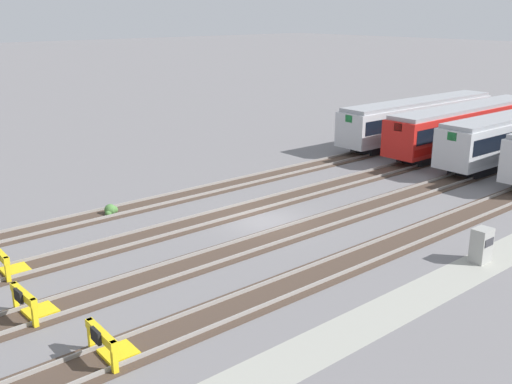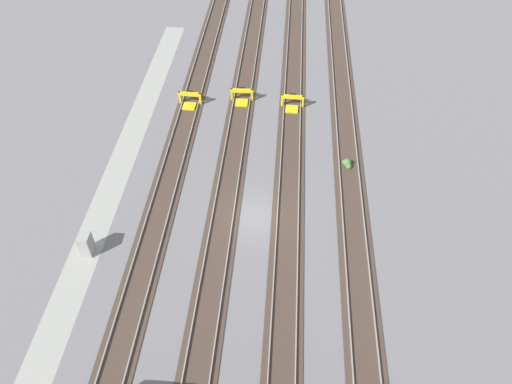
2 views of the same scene
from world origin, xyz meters
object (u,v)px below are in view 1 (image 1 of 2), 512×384
at_px(bumper_stop_middle_track, 7,263).
at_px(weed_clump, 111,210).
at_px(subway_car_front_row_right_inner, 419,119).
at_px(electrical_cabinet, 481,245).
at_px(subway_car_front_row_centre, 465,126).
at_px(bumper_stop_near_inner_track, 31,304).
at_px(bumper_stop_nearest_track, 109,345).

height_order(bumper_stop_middle_track, weed_clump, bumper_stop_middle_track).
height_order(subway_car_front_row_right_inner, electrical_cabinet, subway_car_front_row_right_inner).
distance_m(subway_car_front_row_centre, weed_clump, 29.76).
relative_size(bumper_stop_near_inner_track, weed_clump, 2.18).
distance_m(subway_car_front_row_centre, bumper_stop_middle_track, 36.62).
distance_m(bumper_stop_nearest_track, bumper_stop_near_inner_track, 4.55).
height_order(bumper_stop_nearest_track, weed_clump, bumper_stop_nearest_track).
height_order(subway_car_front_row_centre, weed_clump, subway_car_front_row_centre).
height_order(bumper_stop_middle_track, electrical_cabinet, electrical_cabinet).
bearing_deg(bumper_stop_near_inner_track, bumper_stop_middle_track, 81.83).
relative_size(subway_car_front_row_right_inner, bumper_stop_nearest_track, 8.99).
distance_m(bumper_stop_middle_track, weed_clump, 8.41).
distance_m(subway_car_front_row_right_inner, bumper_stop_near_inner_track, 38.29).
bearing_deg(bumper_stop_nearest_track, electrical_cabinet, -12.82).
bearing_deg(bumper_stop_nearest_track, bumper_stop_near_inner_track, 100.93).
distance_m(subway_car_front_row_centre, bumper_stop_nearest_track, 37.48).
bearing_deg(subway_car_front_row_right_inner, subway_car_front_row_centre, -90.00).
bearing_deg(subway_car_front_row_right_inner, electrical_cabinet, -139.15).
relative_size(electrical_cabinet, weed_clump, 1.74).
bearing_deg(bumper_stop_near_inner_track, weed_clump, 48.25).
bearing_deg(bumper_stop_nearest_track, subway_car_front_row_centre, 13.86).
bearing_deg(weed_clump, bumper_stop_near_inner_track, -131.75).
xyz_separation_m(subway_car_front_row_centre, bumper_stop_middle_track, (-36.59, -0.06, -1.53)).
height_order(electrical_cabinet, weed_clump, electrical_cabinet).
height_order(subway_car_front_row_right_inner, bumper_stop_near_inner_track, subway_car_front_row_right_inner).
bearing_deg(bumper_stop_nearest_track, bumper_stop_middle_track, 91.45).
height_order(bumper_stop_near_inner_track, weed_clump, bumper_stop_near_inner_track).
relative_size(bumper_stop_near_inner_track, electrical_cabinet, 1.25).
xyz_separation_m(subway_car_front_row_right_inner, bumper_stop_near_inner_track, (-37.22, -8.86, -1.53)).
xyz_separation_m(bumper_stop_nearest_track, weed_clump, (6.97, 13.25, -0.27)).
distance_m(subway_car_front_row_right_inner, weed_clump, 29.45).
height_order(subway_car_front_row_centre, bumper_stop_near_inner_track, subway_car_front_row_centre).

